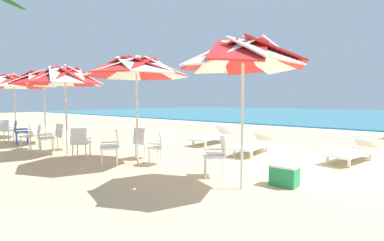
{
  "coord_description": "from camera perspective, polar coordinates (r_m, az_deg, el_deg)",
  "views": [
    {
      "loc": [
        2.23,
        -7.04,
        1.6
      ],
      "look_at": [
        -3.23,
        -0.43,
        1.0
      ],
      "focal_mm": 26.8,
      "sensor_mm": 36.0,
      "label": 1
    }
  ],
  "objects": [
    {
      "name": "beach_umbrella_3",
      "position": [
        11.55,
        -27.41,
        7.3
      ],
      "size": [
        2.35,
        2.35,
        2.72
      ],
      "color": "silver",
      "rests_on": "ground"
    },
    {
      "name": "sun_lounger_1",
      "position": [
        8.64,
        29.43,
        -5.29
      ],
      "size": [
        1.06,
        2.23,
        0.62
      ],
      "color": "white",
      "rests_on": "ground"
    },
    {
      "name": "plastic_chair_5",
      "position": [
        8.37,
        -21.32,
        -3.84
      ],
      "size": [
        0.63,
        0.63,
        0.87
      ],
      "color": "white",
      "rests_on": "ground"
    },
    {
      "name": "sun_lounger_2",
      "position": [
        8.9,
        12.23,
        -4.61
      ],
      "size": [
        0.83,
        2.19,
        0.62
      ],
      "color": "white",
      "rests_on": "ground"
    },
    {
      "name": "beach_umbrella_1",
      "position": [
        7.28,
        -11.0,
        10.14
      ],
      "size": [
        2.62,
        2.62,
        2.72
      ],
      "color": "silver",
      "rests_on": "ground"
    },
    {
      "name": "sun_lounger_3",
      "position": [
        10.6,
        4.19,
        -3.15
      ],
      "size": [
        0.67,
        2.16,
        0.62
      ],
      "color": "white",
      "rests_on": "ground"
    },
    {
      "name": "beach_umbrella_0",
      "position": [
        5.21,
        10.12,
        12.45
      ],
      "size": [
        2.25,
        2.25,
        2.73
      ],
      "color": "silver",
      "rests_on": "ground"
    },
    {
      "name": "cooler_box",
      "position": [
        5.73,
        17.88,
        -10.32
      ],
      "size": [
        0.5,
        0.34,
        0.4
      ],
      "color": "#238C4C",
      "rests_on": "ground"
    },
    {
      "name": "beach_umbrella_4",
      "position": [
        14.07,
        -31.92,
        6.53
      ],
      "size": [
        2.58,
        2.58,
        2.75
      ],
      "color": "silver",
      "rests_on": "ground"
    },
    {
      "name": "plastic_chair_3",
      "position": [
        7.93,
        -9.73,
        -4.04
      ],
      "size": [
        0.47,
        0.49,
        0.87
      ],
      "color": "white",
      "rests_on": "ground"
    },
    {
      "name": "plastic_chair_2",
      "position": [
        7.35,
        -15.63,
        -4.78
      ],
      "size": [
        0.62,
        0.63,
        0.87
      ],
      "color": "white",
      "rests_on": "ground"
    },
    {
      "name": "plastic_chair_8",
      "position": [
        12.19,
        -31.08,
        -1.76
      ],
      "size": [
        0.54,
        0.56,
        0.87
      ],
      "color": "blue",
      "rests_on": "ground"
    },
    {
      "name": "plastic_chair_7",
      "position": [
        10.76,
        -29.33,
        -2.39
      ],
      "size": [
        0.62,
        0.6,
        0.87
      ],
      "color": "white",
      "rests_on": "ground"
    },
    {
      "name": "plastic_chair_1",
      "position": [
        7.16,
        -6.13,
        -4.88
      ],
      "size": [
        0.53,
        0.51,
        0.87
      ],
      "color": "white",
      "rests_on": "ground"
    },
    {
      "name": "surf_foam",
      "position": [
        17.02,
        31.85,
        -1.97
      ],
      "size": [
        80.0,
        0.7,
        0.01
      ],
      "primitive_type": "cube",
      "color": "white",
      "rests_on": "ground"
    },
    {
      "name": "plastic_chair_0",
      "position": [
        6.06,
        4.96,
        -6.5
      ],
      "size": [
        0.63,
        0.63,
        0.87
      ],
      "color": "white",
      "rests_on": "ground"
    },
    {
      "name": "ground_plane",
      "position": [
        7.55,
        21.72,
        -8.51
      ],
      "size": [
        80.0,
        80.0,
        0.0
      ],
      "primitive_type": "plane",
      "color": "#D3B784"
    },
    {
      "name": "plastic_chair_6",
      "position": [
        9.9,
        -27.4,
        -2.84
      ],
      "size": [
        0.55,
        0.57,
        0.87
      ],
      "color": "white",
      "rests_on": "ground"
    },
    {
      "name": "plastic_chair_4",
      "position": [
        10.08,
        -24.2,
        -2.63
      ],
      "size": [
        0.44,
        0.47,
        0.87
      ],
      "color": "white",
      "rests_on": "ground"
    },
    {
      "name": "plastic_chair_9",
      "position": [
        13.19,
        -33.18,
        -1.44
      ],
      "size": [
        0.63,
        0.63,
        0.87
      ],
      "color": "white",
      "rests_on": "ground"
    },
    {
      "name": "beach_umbrella_2",
      "position": [
        9.03,
        -23.93,
        7.87
      ],
      "size": [
        2.14,
        2.14,
        2.63
      ],
      "color": "silver",
      "rests_on": "ground"
    }
  ]
}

